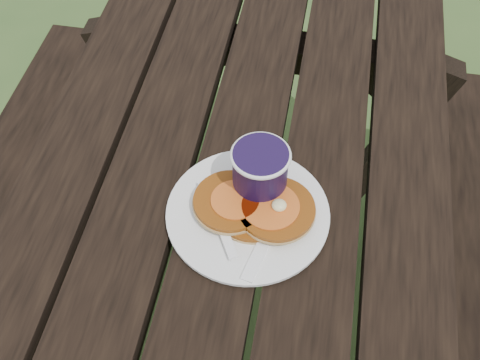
# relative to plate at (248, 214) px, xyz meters

# --- Properties ---
(plate) EXTENTS (0.30, 0.30, 0.01)m
(plate) POSITION_rel_plate_xyz_m (0.00, 0.00, 0.00)
(plate) COLOR white
(plate) RESTS_ON picnic_table
(pancake_stack) EXTENTS (0.20, 0.13, 0.04)m
(pancake_stack) POSITION_rel_plate_xyz_m (0.01, 0.00, 0.02)
(pancake_stack) COLOR #8A450F
(pancake_stack) RESTS_ON plate
(knife) EXTENTS (0.06, 0.18, 0.00)m
(knife) POSITION_rel_plate_xyz_m (0.04, -0.04, 0.01)
(knife) COLOR white
(knife) RESTS_ON plate
(fork) EXTENTS (0.10, 0.16, 0.01)m
(fork) POSITION_rel_plate_xyz_m (-0.03, -0.05, 0.01)
(fork) COLOR white
(fork) RESTS_ON plate
(coffee_cup) EXTENTS (0.10, 0.10, 0.11)m
(coffee_cup) POSITION_rel_plate_xyz_m (0.01, 0.05, 0.05)
(coffee_cup) COLOR black
(coffee_cup) RESTS_ON picnic_table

